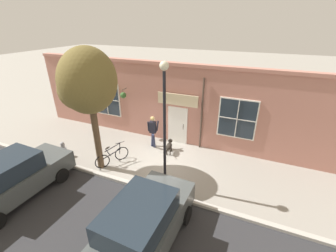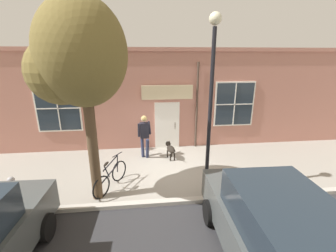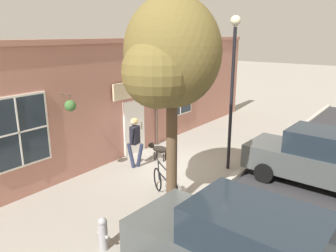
{
  "view_description": "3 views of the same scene",
  "coord_description": "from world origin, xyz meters",
  "px_view_note": "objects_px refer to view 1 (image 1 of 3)",
  "views": [
    {
      "loc": [
        8.27,
        3.97,
        6.27
      ],
      "look_at": [
        -1.09,
        0.0,
        1.46
      ],
      "focal_mm": 24.0,
      "sensor_mm": 36.0,
      "label": 1
    },
    {
      "loc": [
        7.41,
        -0.89,
        4.02
      ],
      "look_at": [
        -1.36,
        0.07,
        1.27
      ],
      "focal_mm": 24.0,
      "sensor_mm": 36.0,
      "label": 2
    },
    {
      "loc": [
        6.19,
        -8.76,
        4.52
      ],
      "look_at": [
        -0.74,
        0.4,
        1.28
      ],
      "focal_mm": 35.0,
      "sensor_mm": 36.0,
      "label": 3
    }
  ],
  "objects_px": {
    "parked_car_nearest_curb": "(12,178)",
    "street_tree_by_curb": "(86,84)",
    "street_lamp": "(164,112)",
    "fire_hydrant": "(63,148)",
    "parked_car_mid_block": "(142,225)",
    "leaning_bicycle": "(112,156)",
    "dog_on_leash": "(169,145)",
    "pedestrian_walking": "(153,129)"
  },
  "relations": [
    {
      "from": "leaning_bicycle",
      "to": "parked_car_nearest_curb",
      "type": "height_order",
      "value": "parked_car_nearest_curb"
    },
    {
      "from": "parked_car_mid_block",
      "to": "pedestrian_walking",
      "type": "bearing_deg",
      "value": -156.55
    },
    {
      "from": "leaning_bicycle",
      "to": "parked_car_nearest_curb",
      "type": "relative_size",
      "value": 0.36
    },
    {
      "from": "pedestrian_walking",
      "to": "parked_car_mid_block",
      "type": "relative_size",
      "value": 0.41
    },
    {
      "from": "pedestrian_walking",
      "to": "fire_hydrant",
      "type": "xyz_separation_m",
      "value": [
        2.55,
        -3.8,
        -0.69
      ]
    },
    {
      "from": "parked_car_nearest_curb",
      "to": "leaning_bicycle",
      "type": "bearing_deg",
      "value": 147.91
    },
    {
      "from": "dog_on_leash",
      "to": "leaning_bicycle",
      "type": "relative_size",
      "value": 0.64
    },
    {
      "from": "parked_car_nearest_curb",
      "to": "parked_car_mid_block",
      "type": "relative_size",
      "value": 1.0
    },
    {
      "from": "dog_on_leash",
      "to": "street_tree_by_curb",
      "type": "relative_size",
      "value": 0.18
    },
    {
      "from": "parked_car_nearest_curb",
      "to": "parked_car_mid_block",
      "type": "height_order",
      "value": "same"
    },
    {
      "from": "street_tree_by_curb",
      "to": "fire_hydrant",
      "type": "height_order",
      "value": "street_tree_by_curb"
    },
    {
      "from": "fire_hydrant",
      "to": "pedestrian_walking",
      "type": "bearing_deg",
      "value": 123.89
    },
    {
      "from": "parked_car_mid_block",
      "to": "street_lamp",
      "type": "xyz_separation_m",
      "value": [
        -2.82,
        -0.52,
        2.42
      ]
    },
    {
      "from": "pedestrian_walking",
      "to": "street_lamp",
      "type": "bearing_deg",
      "value": 34.98
    },
    {
      "from": "dog_on_leash",
      "to": "street_tree_by_curb",
      "type": "xyz_separation_m",
      "value": [
        2.43,
        -2.6,
        3.54
      ]
    },
    {
      "from": "street_tree_by_curb",
      "to": "fire_hydrant",
      "type": "relative_size",
      "value": 7.06
    },
    {
      "from": "fire_hydrant",
      "to": "dog_on_leash",
      "type": "bearing_deg",
      "value": 115.86
    },
    {
      "from": "dog_on_leash",
      "to": "street_lamp",
      "type": "relative_size",
      "value": 0.2
    },
    {
      "from": "fire_hydrant",
      "to": "street_tree_by_curb",
      "type": "bearing_deg",
      "value": 87.8
    },
    {
      "from": "fire_hydrant",
      "to": "leaning_bicycle",
      "type": "bearing_deg",
      "value": 97.91
    },
    {
      "from": "dog_on_leash",
      "to": "parked_car_nearest_curb",
      "type": "distance_m",
      "value": 6.8
    },
    {
      "from": "pedestrian_walking",
      "to": "parked_car_mid_block",
      "type": "bearing_deg",
      "value": 23.45
    },
    {
      "from": "leaning_bicycle",
      "to": "fire_hydrant",
      "type": "bearing_deg",
      "value": -82.09
    },
    {
      "from": "parked_car_nearest_curb",
      "to": "fire_hydrant",
      "type": "bearing_deg",
      "value": -168.34
    },
    {
      "from": "street_lamp",
      "to": "parked_car_nearest_curb",
      "type": "bearing_deg",
      "value": -60.38
    },
    {
      "from": "dog_on_leash",
      "to": "leaning_bicycle",
      "type": "bearing_deg",
      "value": -47.24
    },
    {
      "from": "street_lamp",
      "to": "fire_hydrant",
      "type": "bearing_deg",
      "value": -90.98
    },
    {
      "from": "pedestrian_walking",
      "to": "street_tree_by_curb",
      "type": "bearing_deg",
      "value": -30.74
    },
    {
      "from": "parked_car_mid_block",
      "to": "street_lamp",
      "type": "bearing_deg",
      "value": -169.56
    },
    {
      "from": "dog_on_leash",
      "to": "leaning_bicycle",
      "type": "height_order",
      "value": "leaning_bicycle"
    },
    {
      "from": "parked_car_nearest_curb",
      "to": "pedestrian_walking",
      "type": "bearing_deg",
      "value": 149.97
    },
    {
      "from": "pedestrian_walking",
      "to": "dog_on_leash",
      "type": "relative_size",
      "value": 1.79
    },
    {
      "from": "parked_car_nearest_curb",
      "to": "street_lamp",
      "type": "xyz_separation_m",
      "value": [
        -2.87,
        5.04,
        2.42
      ]
    },
    {
      "from": "street_tree_by_curb",
      "to": "leaning_bicycle",
      "type": "bearing_deg",
      "value": 134.19
    },
    {
      "from": "street_lamp",
      "to": "fire_hydrant",
      "type": "xyz_separation_m",
      "value": [
        -0.1,
        -5.65,
        -2.9
      ]
    },
    {
      "from": "leaning_bicycle",
      "to": "street_lamp",
      "type": "relative_size",
      "value": 0.31
    },
    {
      "from": "street_tree_by_curb",
      "to": "parked_car_nearest_curb",
      "type": "bearing_deg",
      "value": -29.37
    },
    {
      "from": "dog_on_leash",
      "to": "parked_car_mid_block",
      "type": "distance_m",
      "value": 5.45
    },
    {
      "from": "dog_on_leash",
      "to": "parked_car_mid_block",
      "type": "relative_size",
      "value": 0.23
    },
    {
      "from": "parked_car_mid_block",
      "to": "street_lamp",
      "type": "height_order",
      "value": "street_lamp"
    },
    {
      "from": "parked_car_nearest_curb",
      "to": "street_tree_by_curb",
      "type": "bearing_deg",
      "value": 150.63
    },
    {
      "from": "street_tree_by_curb",
      "to": "dog_on_leash",
      "type": "bearing_deg",
      "value": 133.03
    }
  ]
}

